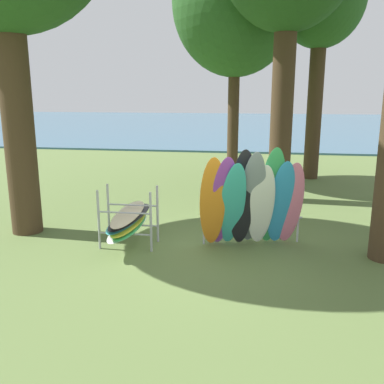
% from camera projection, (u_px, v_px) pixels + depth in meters
% --- Properties ---
extents(ground_plane, '(80.00, 80.00, 0.00)m').
position_uv_depth(ground_plane, '(217.00, 251.00, 8.84)').
color(ground_plane, '#566B38').
extents(lake_water, '(80.00, 36.00, 0.10)m').
position_uv_depth(lake_water, '(249.00, 125.00, 39.60)').
color(lake_water, '#38607A').
rests_on(lake_water, ground).
extents(tree_mid_behind, '(3.01, 3.01, 8.07)m').
position_uv_depth(tree_mid_behind, '(321.00, 1.00, 14.70)').
color(tree_mid_behind, '#42301E').
rests_on(tree_mid_behind, ground).
extents(tree_far_left_back, '(4.21, 4.21, 8.47)m').
position_uv_depth(tree_far_left_back, '(236.00, 2.00, 14.17)').
color(tree_far_left_back, '#42301E').
rests_on(tree_far_left_back, ground).
extents(leaning_board_pile, '(2.21, 1.32, 2.18)m').
position_uv_depth(leaning_board_pile, '(251.00, 202.00, 8.78)').
color(leaning_board_pile, orange).
rests_on(leaning_board_pile, ground).
extents(board_storage_rack, '(1.15, 2.13, 1.25)m').
position_uv_depth(board_storage_rack, '(129.00, 220.00, 9.08)').
color(board_storage_rack, '#9EA0A5').
rests_on(board_storage_rack, ground).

